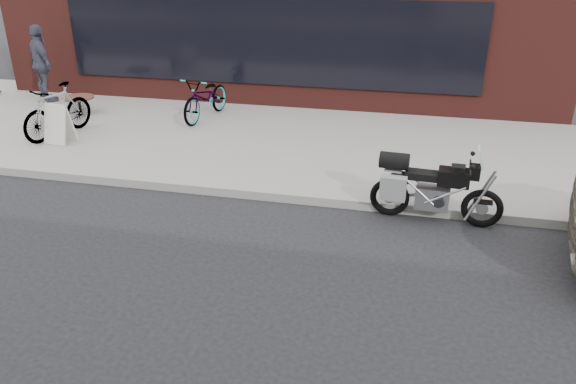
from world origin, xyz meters
TOP-DOWN VIEW (x-y plane):
  - ground at (0.00, 0.00)m, footprint 120.00×120.00m
  - near_sidewalk at (0.00, 7.00)m, footprint 44.00×6.00m
  - motorcycle at (1.84, 3.89)m, footprint 1.97×0.63m
  - bicycle_front at (-3.05, 7.69)m, footprint 0.94×1.94m
  - bicycle_rear at (-5.61, 5.85)m, footprint 0.91×1.85m
  - sandwich_sign at (-5.38, 5.50)m, footprint 0.54×0.50m
  - cafe_table at (-6.09, 7.38)m, footprint 0.71×0.71m
  - cafe_patron_right at (-7.50, 8.18)m, footprint 1.17×1.02m

SIDE VIEW (x-z plane):
  - ground at x=0.00m, z-range 0.00..0.00m
  - near_sidewalk at x=0.00m, z-range 0.00..0.15m
  - cafe_table at x=-6.09m, z-range 0.32..0.73m
  - motorcycle at x=1.84m, z-range -0.09..1.16m
  - sandwich_sign at x=-5.38m, z-range 0.15..0.94m
  - bicycle_front at x=-3.05m, z-range 0.15..1.13m
  - bicycle_rear at x=-5.61m, z-range 0.15..1.22m
  - cafe_patron_right at x=-7.50m, z-range 0.15..2.04m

